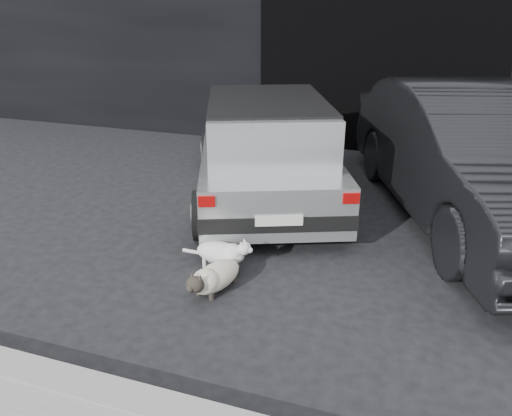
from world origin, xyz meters
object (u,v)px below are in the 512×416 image
(cat_siamese, at_px, (213,278))
(silver_hatchback, at_px, (266,145))
(second_car, at_px, (475,156))
(cat_white, at_px, (224,253))

(cat_siamese, bearing_deg, silver_hatchback, -69.71)
(second_car, xyz_separation_m, cat_siamese, (-2.24, -2.51, -0.65))
(silver_hatchback, distance_m, second_car, 2.51)
(silver_hatchback, xyz_separation_m, cat_white, (0.20, -1.95, -0.56))
(silver_hatchback, height_order, second_car, second_car)
(second_car, bearing_deg, cat_siamese, -152.91)
(silver_hatchback, height_order, cat_white, silver_hatchback)
(second_car, relative_size, cat_siamese, 5.55)
(second_car, bearing_deg, silver_hatchback, 161.76)
(second_car, distance_m, cat_white, 3.17)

